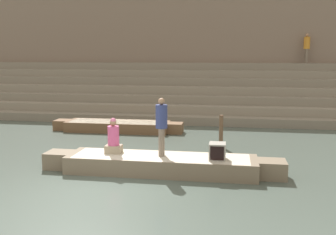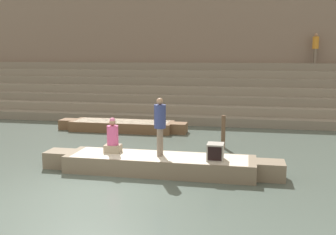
{
  "view_description": "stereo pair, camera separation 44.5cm",
  "coord_description": "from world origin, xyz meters",
  "px_view_note": "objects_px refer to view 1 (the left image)",
  "views": [
    {
      "loc": [
        3.1,
        -8.77,
        3.28
      ],
      "look_at": [
        1.2,
        2.93,
        1.38
      ],
      "focal_mm": 42.0,
      "sensor_mm": 36.0,
      "label": 1
    },
    {
      "loc": [
        3.54,
        -8.69,
        3.28
      ],
      "look_at": [
        1.2,
        2.93,
        1.38
      ],
      "focal_mm": 42.0,
      "sensor_mm": 36.0,
      "label": 2
    }
  ],
  "objects_px": {
    "mooring_post": "(221,131)",
    "person_on_steps": "(307,46)",
    "moored_boat_shore": "(118,126)",
    "tv_set": "(217,151)",
    "rowboat_main": "(161,164)",
    "person_standing": "(161,123)",
    "person_rowing": "(114,139)"
  },
  "relations": [
    {
      "from": "mooring_post",
      "to": "person_on_steps",
      "type": "xyz_separation_m",
      "value": [
        4.38,
        9.2,
        3.16
      ]
    },
    {
      "from": "moored_boat_shore",
      "to": "person_on_steps",
      "type": "bearing_deg",
      "value": 34.94
    },
    {
      "from": "tv_set",
      "to": "moored_boat_shore",
      "type": "bearing_deg",
      "value": 124.72
    },
    {
      "from": "rowboat_main",
      "to": "person_on_steps",
      "type": "bearing_deg",
      "value": 67.8
    },
    {
      "from": "person_standing",
      "to": "tv_set",
      "type": "xyz_separation_m",
      "value": [
        1.56,
        -0.16,
        -0.71
      ]
    },
    {
      "from": "rowboat_main",
      "to": "person_on_steps",
      "type": "relative_size",
      "value": 4.15
    },
    {
      "from": "moored_boat_shore",
      "to": "mooring_post",
      "type": "height_order",
      "value": "mooring_post"
    },
    {
      "from": "person_on_steps",
      "to": "rowboat_main",
      "type": "bearing_deg",
      "value": 136.09
    },
    {
      "from": "person_standing",
      "to": "moored_boat_shore",
      "type": "xyz_separation_m",
      "value": [
        -2.94,
        5.6,
        -1.19
      ]
    },
    {
      "from": "person_on_steps",
      "to": "person_standing",
      "type": "bearing_deg",
      "value": 136.03
    },
    {
      "from": "tv_set",
      "to": "mooring_post",
      "type": "height_order",
      "value": "mooring_post"
    },
    {
      "from": "person_on_steps",
      "to": "tv_set",
      "type": "bearing_deg",
      "value": 142.35
    },
    {
      "from": "person_standing",
      "to": "tv_set",
      "type": "relative_size",
      "value": 3.37
    },
    {
      "from": "person_standing",
      "to": "mooring_post",
      "type": "xyz_separation_m",
      "value": [
        1.56,
        3.32,
        -0.83
      ]
    },
    {
      "from": "rowboat_main",
      "to": "mooring_post",
      "type": "distance_m",
      "value": 3.73
    },
    {
      "from": "tv_set",
      "to": "moored_boat_shore",
      "type": "height_order",
      "value": "tv_set"
    },
    {
      "from": "person_standing",
      "to": "moored_boat_shore",
      "type": "relative_size",
      "value": 0.29
    },
    {
      "from": "person_standing",
      "to": "mooring_post",
      "type": "relative_size",
      "value": 1.4
    },
    {
      "from": "moored_boat_shore",
      "to": "person_on_steps",
      "type": "height_order",
      "value": "person_on_steps"
    },
    {
      "from": "rowboat_main",
      "to": "mooring_post",
      "type": "relative_size",
      "value": 5.85
    },
    {
      "from": "tv_set",
      "to": "moored_boat_shore",
      "type": "xyz_separation_m",
      "value": [
        -4.5,
        5.76,
        -0.48
      ]
    },
    {
      "from": "rowboat_main",
      "to": "person_on_steps",
      "type": "distance_m",
      "value": 14.33
    },
    {
      "from": "person_rowing",
      "to": "person_on_steps",
      "type": "distance_m",
      "value": 14.73
    },
    {
      "from": "mooring_post",
      "to": "person_standing",
      "type": "bearing_deg",
      "value": -115.16
    },
    {
      "from": "rowboat_main",
      "to": "moored_boat_shore",
      "type": "bearing_deg",
      "value": 120.58
    },
    {
      "from": "mooring_post",
      "to": "person_on_steps",
      "type": "distance_m",
      "value": 10.67
    },
    {
      "from": "person_standing",
      "to": "mooring_post",
      "type": "height_order",
      "value": "person_standing"
    },
    {
      "from": "tv_set",
      "to": "person_on_steps",
      "type": "relative_size",
      "value": 0.3
    },
    {
      "from": "rowboat_main",
      "to": "tv_set",
      "type": "xyz_separation_m",
      "value": [
        1.56,
        -0.11,
        0.45
      ]
    },
    {
      "from": "rowboat_main",
      "to": "tv_set",
      "type": "relative_size",
      "value": 14.07
    },
    {
      "from": "person_standing",
      "to": "tv_set",
      "type": "height_order",
      "value": "person_standing"
    },
    {
      "from": "rowboat_main",
      "to": "mooring_post",
      "type": "xyz_separation_m",
      "value": [
        1.57,
        3.37,
        0.33
      ]
    }
  ]
}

